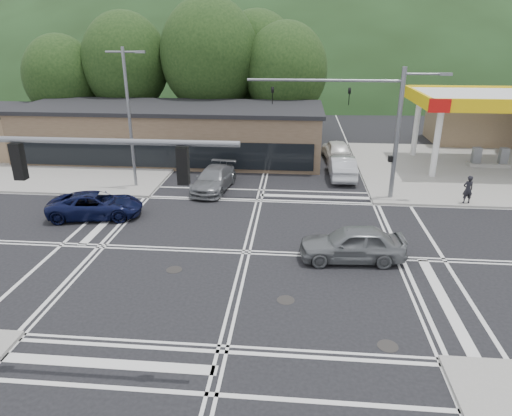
# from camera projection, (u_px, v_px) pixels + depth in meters

# --- Properties ---
(ground) EXTENTS (120.00, 120.00, 0.00)m
(ground) POSITION_uv_depth(u_px,v_px,m) (246.00, 252.00, 21.79)
(ground) COLOR black
(ground) RESTS_ON ground
(sidewalk_ne) EXTENTS (16.00, 16.00, 0.15)m
(sidewalk_ne) POSITION_uv_depth(u_px,v_px,m) (465.00, 170.00, 34.42)
(sidewalk_ne) COLOR gray
(sidewalk_ne) RESTS_ON ground
(sidewalk_nw) EXTENTS (16.00, 16.00, 0.15)m
(sidewalk_nw) POSITION_uv_depth(u_px,v_px,m) (83.00, 161.00, 36.96)
(sidewalk_nw) COLOR gray
(sidewalk_nw) RESTS_ON ground
(gas_station_canopy) EXTENTS (12.32, 8.34, 5.75)m
(gas_station_canopy) POSITION_uv_depth(u_px,v_px,m) (500.00, 102.00, 33.38)
(gas_station_canopy) COLOR silver
(gas_station_canopy) RESTS_ON ground
(convenience_store) EXTENTS (10.00, 6.00, 3.80)m
(convenience_store) POSITION_uv_depth(u_px,v_px,m) (488.00, 122.00, 42.63)
(convenience_store) COLOR #846B4F
(convenience_store) RESTS_ON ground
(commercial_row) EXTENTS (24.00, 8.00, 4.00)m
(commercial_row) POSITION_uv_depth(u_px,v_px,m) (172.00, 134.00, 37.53)
(commercial_row) COLOR brown
(commercial_row) RESTS_ON ground
(hill_north) EXTENTS (252.00, 126.00, 140.00)m
(hill_north) POSITION_uv_depth(u_px,v_px,m) (289.00, 77.00, 105.34)
(hill_north) COLOR #1D3116
(hill_north) RESTS_ON ground
(tree_n_a) EXTENTS (8.00, 8.00, 11.75)m
(tree_n_a) POSITION_uv_depth(u_px,v_px,m) (126.00, 62.00, 42.67)
(tree_n_a) COLOR #382619
(tree_n_a) RESTS_ON ground
(tree_n_b) EXTENTS (9.00, 9.00, 12.98)m
(tree_n_b) POSITION_uv_depth(u_px,v_px,m) (210.00, 55.00, 41.76)
(tree_n_b) COLOR #382619
(tree_n_b) RESTS_ON ground
(tree_n_c) EXTENTS (7.60, 7.60, 10.87)m
(tree_n_c) POSITION_uv_depth(u_px,v_px,m) (286.00, 71.00, 41.64)
(tree_n_c) COLOR #382619
(tree_n_c) RESTS_ON ground
(tree_n_d) EXTENTS (6.80, 6.80, 9.76)m
(tree_n_d) POSITION_uv_depth(u_px,v_px,m) (61.00, 77.00, 42.72)
(tree_n_d) COLOR #382619
(tree_n_d) RESTS_ON ground
(tree_n_e) EXTENTS (8.40, 8.40, 11.98)m
(tree_n_e) POSITION_uv_depth(u_px,v_px,m) (257.00, 61.00, 45.37)
(tree_n_e) COLOR #382619
(tree_n_e) RESTS_ON ground
(streetlight_nw) EXTENTS (2.50, 0.25, 9.00)m
(streetlight_nw) POSITION_uv_depth(u_px,v_px,m) (130.00, 112.00, 29.03)
(streetlight_nw) COLOR slate
(streetlight_nw) RESTS_ON ground
(signal_mast_ne) EXTENTS (11.65, 0.30, 8.00)m
(signal_mast_ne) POSITION_uv_depth(u_px,v_px,m) (377.00, 118.00, 26.98)
(signal_mast_ne) COLOR slate
(signal_mast_ne) RESTS_ON ground
(car_blue_west) EXTENTS (5.47, 3.19, 1.43)m
(car_blue_west) POSITION_uv_depth(u_px,v_px,m) (96.00, 205.00, 25.70)
(car_blue_west) COLOR black
(car_blue_west) RESTS_ON ground
(car_grey_center) EXTENTS (4.90, 2.23, 1.63)m
(car_grey_center) POSITION_uv_depth(u_px,v_px,m) (352.00, 244.00, 20.80)
(car_grey_center) COLOR slate
(car_grey_center) RESTS_ON ground
(car_queue_a) EXTENTS (1.80, 4.94, 1.62)m
(car_queue_a) POSITION_uv_depth(u_px,v_px,m) (342.00, 167.00, 32.59)
(car_queue_a) COLOR #ACAFB3
(car_queue_a) RESTS_ON ground
(car_queue_b) EXTENTS (2.41, 4.98, 1.64)m
(car_queue_b) POSITION_uv_depth(u_px,v_px,m) (337.00, 150.00, 37.31)
(car_queue_b) COLOR white
(car_queue_b) RESTS_ON ground
(car_northbound) EXTENTS (2.72, 5.32, 1.48)m
(car_northbound) POSITION_uv_depth(u_px,v_px,m) (214.00, 179.00, 30.15)
(car_northbound) COLOR slate
(car_northbound) RESTS_ON ground
(pedestrian) EXTENTS (0.69, 0.51, 1.72)m
(pedestrian) POSITION_uv_depth(u_px,v_px,m) (468.00, 189.00, 27.33)
(pedestrian) COLOR black
(pedestrian) RESTS_ON sidewalk_ne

